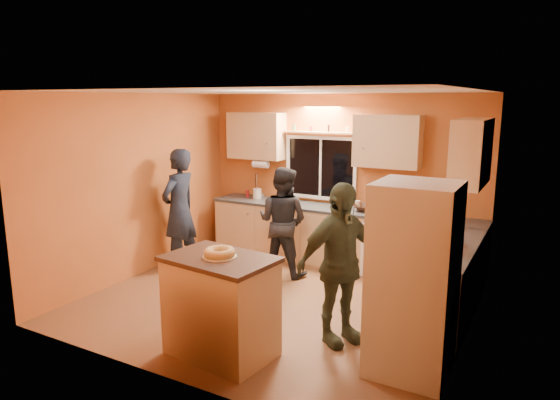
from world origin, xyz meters
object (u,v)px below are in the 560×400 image
Objects in this scene: person_left at (179,210)px; person_center at (283,221)px; island at (221,306)px; refrigerator at (413,280)px; person_right at (339,264)px.

person_left is 1.15× the size of person_center.
person_center reaches higher than island.
island is (-1.72, -0.59, -0.38)m from refrigerator.
person_left is at bearing 17.74° from person_center.
refrigerator reaches higher than person_right.
person_center is at bearing 108.47° from person_left.
person_left reaches higher than person_right.
refrigerator is 0.99× the size of person_left.
person_right is (0.91, 0.82, 0.34)m from island.
refrigerator is 1.61× the size of island.
person_left reaches higher than refrigerator.
person_center is (-2.32, 1.76, -0.11)m from refrigerator.
island is at bearing 163.26° from person_right.
island is 1.27m from person_right.
person_center is at bearing 75.79° from person_right.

